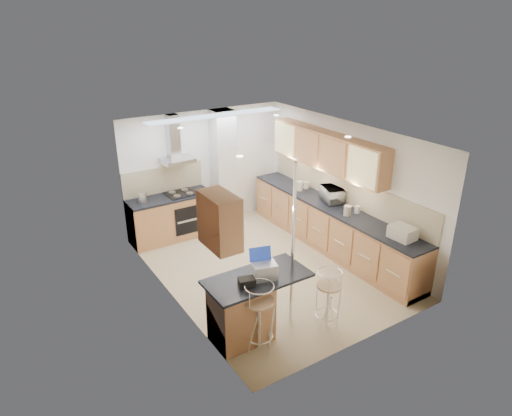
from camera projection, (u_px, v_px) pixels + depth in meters
ground at (266, 268)px, 8.34m from camera, size 4.80×4.80×0.00m
room_shell at (271, 180)px, 8.19m from camera, size 3.64×4.84×2.51m
right_counter at (330, 227)px, 8.91m from camera, size 0.63×4.40×0.92m
back_counter at (171, 217)px, 9.32m from camera, size 1.70×0.63×0.92m
peninsula at (257, 305)px, 6.48m from camera, size 1.47×0.72×0.94m
microwave at (333, 194)px, 8.85m from camera, size 0.49×0.59×0.28m
laptop at (264, 271)px, 6.24m from camera, size 0.38×0.32×0.22m
bag at (247, 282)px, 6.06m from camera, size 0.25×0.21×0.12m
bar_stool_near at (259, 318)px, 6.13m from camera, size 0.54×0.54×1.05m
bar_stool_end at (328, 300)px, 6.61m from camera, size 0.44×0.44×0.94m
jar_a at (300, 186)px, 9.41m from camera, size 0.12×0.12×0.20m
jar_b at (306, 185)px, 9.53m from camera, size 0.14×0.14×0.14m
jar_c at (347, 211)px, 8.26m from camera, size 0.16×0.16×0.18m
jar_d at (358, 209)px, 8.36m from camera, size 0.12×0.12×0.14m
bread_bin at (403, 233)px, 7.39m from camera, size 0.34×0.42×0.21m
kettle at (143, 198)px, 8.79m from camera, size 0.16×0.16×0.20m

